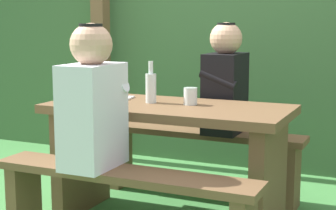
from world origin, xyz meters
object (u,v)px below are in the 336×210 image
object	(u,v)px
picnic_table	(168,143)
drinking_glass	(190,96)
person_white_shirt	(93,102)
bottle_left	(151,87)
bench_far	(201,150)
person_black_coat	(225,82)
bench_near	(123,197)
cell_phone	(126,98)

from	to	relation	value
picnic_table	drinking_glass	distance (m)	0.31
person_white_shirt	bottle_left	xyz separation A→B (m)	(0.05, 0.56, 0.01)
bench_far	person_black_coat	xyz separation A→B (m)	(0.17, -0.00, 0.47)
bench_far	person_white_shirt	distance (m)	1.19
picnic_table	person_white_shirt	world-z (taller)	person_white_shirt
bench_near	cell_phone	world-z (taller)	cell_phone
person_white_shirt	person_black_coat	size ratio (longest dim) A/B	1.00
picnic_table	person_black_coat	distance (m)	0.64
person_white_shirt	cell_phone	xyz separation A→B (m)	(-0.17, 0.65, -0.08)
drinking_glass	bench_far	bearing A→B (deg)	103.56
person_white_shirt	bench_near	bearing A→B (deg)	-1.13
picnic_table	bench_near	bearing A→B (deg)	-90.00
bench_far	picnic_table	bearing A→B (deg)	-90.00
picnic_table	person_black_coat	bearing A→B (deg)	72.90
person_white_shirt	person_black_coat	world-z (taller)	same
person_white_shirt	person_black_coat	distance (m)	1.12
picnic_table	bench_far	world-z (taller)	picnic_table
person_black_coat	cell_phone	xyz separation A→B (m)	(-0.50, -0.43, -0.08)
person_black_coat	bottle_left	world-z (taller)	person_black_coat
picnic_table	cell_phone	distance (m)	0.42
drinking_glass	bottle_left	xyz separation A→B (m)	(-0.24, -0.03, 0.05)
drinking_glass	person_white_shirt	bearing A→B (deg)	-115.65
drinking_glass	bottle_left	bearing A→B (deg)	-173.16
drinking_glass	picnic_table	bearing A→B (deg)	-154.72
bench_near	bottle_left	size ratio (longest dim) A/B	5.69
drinking_glass	bench_near	bearing A→B (deg)	-101.11
person_black_coat	bottle_left	bearing A→B (deg)	-119.39
bench_far	person_black_coat	distance (m)	0.49
bench_far	person_black_coat	world-z (taller)	person_black_coat
drinking_glass	cell_phone	size ratio (longest dim) A/B	0.71
bench_near	person_white_shirt	distance (m)	0.50
person_white_shirt	cell_phone	distance (m)	0.67
drinking_glass	bottle_left	distance (m)	0.25
bench_near	person_black_coat	xyz separation A→B (m)	(0.17, 1.08, 0.47)
person_black_coat	bench_near	bearing A→B (deg)	-98.72
person_black_coat	drinking_glass	distance (m)	0.48
picnic_table	cell_phone	world-z (taller)	cell_phone
bottle_left	drinking_glass	bearing A→B (deg)	6.84
bench_near	cell_phone	xyz separation A→B (m)	(-0.34, 0.65, 0.39)
cell_phone	bench_near	bearing A→B (deg)	-71.59
person_white_shirt	drinking_glass	bearing A→B (deg)	64.35
bottle_left	bench_near	bearing A→B (deg)	-77.82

